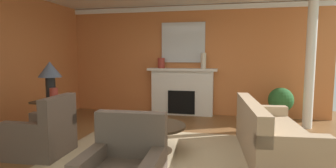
{
  "coord_description": "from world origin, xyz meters",
  "views": [
    {
      "loc": [
        1.08,
        -4.26,
        1.59
      ],
      "look_at": [
        -0.11,
        1.03,
        1.0
      ],
      "focal_mm": 29.5,
      "sensor_mm": 36.0,
      "label": 1
    }
  ],
  "objects_px": {
    "fireplace": "(182,93)",
    "sofa": "(270,137)",
    "armchair_near_window": "(43,136)",
    "mantel_mirror": "(183,42)",
    "vase_on_side_table": "(54,95)",
    "coffee_table": "(155,132)",
    "vase_mantel_right": "(203,61)",
    "side_table": "(52,115)",
    "potted_plant": "(281,102)",
    "vase_mantel_left": "(161,63)",
    "table_lamp": "(50,73)"
  },
  "relations": [
    {
      "from": "mantel_mirror",
      "to": "armchair_near_window",
      "type": "xyz_separation_m",
      "value": [
        -1.63,
        -3.49,
        -1.58
      ]
    },
    {
      "from": "vase_mantel_right",
      "to": "potted_plant",
      "type": "relative_size",
      "value": 0.48
    },
    {
      "from": "coffee_table",
      "to": "vase_mantel_right",
      "type": "relative_size",
      "value": 2.52
    },
    {
      "from": "sofa",
      "to": "table_lamp",
      "type": "distance_m",
      "value": 4.12
    },
    {
      "from": "side_table",
      "to": "vase_on_side_table",
      "type": "bearing_deg",
      "value": -38.66
    },
    {
      "from": "fireplace",
      "to": "mantel_mirror",
      "type": "height_order",
      "value": "mantel_mirror"
    },
    {
      "from": "mantel_mirror",
      "to": "coffee_table",
      "type": "bearing_deg",
      "value": -89.12
    },
    {
      "from": "fireplace",
      "to": "armchair_near_window",
      "type": "height_order",
      "value": "fireplace"
    },
    {
      "from": "vase_on_side_table",
      "to": "vase_mantel_left",
      "type": "xyz_separation_m",
      "value": [
        1.46,
        2.48,
        0.53
      ]
    },
    {
      "from": "sofa",
      "to": "side_table",
      "type": "bearing_deg",
      "value": 177.03
    },
    {
      "from": "table_lamp",
      "to": "vase_mantel_right",
      "type": "xyz_separation_m",
      "value": [
        2.71,
        2.36,
        0.2
      ]
    },
    {
      "from": "fireplace",
      "to": "vase_mantel_left",
      "type": "height_order",
      "value": "vase_mantel_left"
    },
    {
      "from": "sofa",
      "to": "vase_mantel_right",
      "type": "bearing_deg",
      "value": 116.86
    },
    {
      "from": "vase_on_side_table",
      "to": "potted_plant",
      "type": "distance_m",
      "value": 4.84
    },
    {
      "from": "side_table",
      "to": "vase_mantel_right",
      "type": "relative_size",
      "value": 1.76
    },
    {
      "from": "coffee_table",
      "to": "vase_on_side_table",
      "type": "relative_size",
      "value": 3.88
    },
    {
      "from": "mantel_mirror",
      "to": "coffee_table",
      "type": "distance_m",
      "value": 3.35
    },
    {
      "from": "vase_mantel_left",
      "to": "mantel_mirror",
      "type": "bearing_deg",
      "value": 17.18
    },
    {
      "from": "vase_on_side_table",
      "to": "vase_mantel_left",
      "type": "height_order",
      "value": "vase_mantel_left"
    },
    {
      "from": "sofa",
      "to": "vase_on_side_table",
      "type": "height_order",
      "value": "vase_on_side_table"
    },
    {
      "from": "vase_mantel_right",
      "to": "vase_on_side_table",
      "type": "distance_m",
      "value": 3.61
    },
    {
      "from": "armchair_near_window",
      "to": "mantel_mirror",
      "type": "bearing_deg",
      "value": 64.98
    },
    {
      "from": "vase_on_side_table",
      "to": "coffee_table",
      "type": "bearing_deg",
      "value": -8.72
    },
    {
      "from": "table_lamp",
      "to": "vase_mantel_right",
      "type": "relative_size",
      "value": 1.89
    },
    {
      "from": "table_lamp",
      "to": "potted_plant",
      "type": "bearing_deg",
      "value": 23.5
    },
    {
      "from": "armchair_near_window",
      "to": "side_table",
      "type": "xyz_separation_m",
      "value": [
        -0.53,
        0.96,
        0.09
      ]
    },
    {
      "from": "vase_mantel_right",
      "to": "potted_plant",
      "type": "bearing_deg",
      "value": -12.39
    },
    {
      "from": "coffee_table",
      "to": "vase_on_side_table",
      "type": "height_order",
      "value": "vase_on_side_table"
    },
    {
      "from": "armchair_near_window",
      "to": "potted_plant",
      "type": "bearing_deg",
      "value": 36.28
    },
    {
      "from": "coffee_table",
      "to": "vase_mantel_right",
      "type": "xyz_separation_m",
      "value": [
        0.5,
        2.79,
        1.09
      ]
    },
    {
      "from": "mantel_mirror",
      "to": "coffee_table",
      "type": "xyz_separation_m",
      "value": [
        0.05,
        -2.96,
        -1.56
      ]
    },
    {
      "from": "mantel_mirror",
      "to": "vase_mantel_right",
      "type": "height_order",
      "value": "mantel_mirror"
    },
    {
      "from": "vase_on_side_table",
      "to": "armchair_near_window",
      "type": "bearing_deg",
      "value": -65.77
    },
    {
      "from": "side_table",
      "to": "vase_mantel_left",
      "type": "distance_m",
      "value": 3.01
    },
    {
      "from": "side_table",
      "to": "vase_mantel_right",
      "type": "bearing_deg",
      "value": 41.06
    },
    {
      "from": "side_table",
      "to": "potted_plant",
      "type": "bearing_deg",
      "value": 23.5
    },
    {
      "from": "mantel_mirror",
      "to": "sofa",
      "type": "height_order",
      "value": "mantel_mirror"
    },
    {
      "from": "sofa",
      "to": "vase_on_side_table",
      "type": "bearing_deg",
      "value": 178.7
    },
    {
      "from": "sofa",
      "to": "coffee_table",
      "type": "xyz_separation_m",
      "value": [
        -1.8,
        -0.23,
        0.04
      ]
    },
    {
      "from": "fireplace",
      "to": "sofa",
      "type": "xyz_separation_m",
      "value": [
        1.85,
        -2.62,
        -0.28
      ]
    },
    {
      "from": "sofa",
      "to": "potted_plant",
      "type": "relative_size",
      "value": 2.61
    },
    {
      "from": "sofa",
      "to": "side_table",
      "type": "xyz_separation_m",
      "value": [
        -4.01,
        0.21,
        0.1
      ]
    },
    {
      "from": "armchair_near_window",
      "to": "side_table",
      "type": "relative_size",
      "value": 1.36
    },
    {
      "from": "coffee_table",
      "to": "vase_on_side_table",
      "type": "distance_m",
      "value": 2.13
    },
    {
      "from": "fireplace",
      "to": "vase_mantel_right",
      "type": "xyz_separation_m",
      "value": [
        0.55,
        -0.05,
        0.84
      ]
    },
    {
      "from": "vase_mantel_left",
      "to": "sofa",
      "type": "bearing_deg",
      "value": -46.92
    },
    {
      "from": "vase_mantel_left",
      "to": "potted_plant",
      "type": "xyz_separation_m",
      "value": [
        2.9,
        -0.4,
        -0.86
      ]
    },
    {
      "from": "armchair_near_window",
      "to": "table_lamp",
      "type": "xyz_separation_m",
      "value": [
        -0.53,
        0.96,
        0.92
      ]
    },
    {
      "from": "side_table",
      "to": "table_lamp",
      "type": "xyz_separation_m",
      "value": [
        0.0,
        0.0,
        0.82
      ]
    },
    {
      "from": "armchair_near_window",
      "to": "vase_on_side_table",
      "type": "relative_size",
      "value": 3.69
    }
  ]
}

